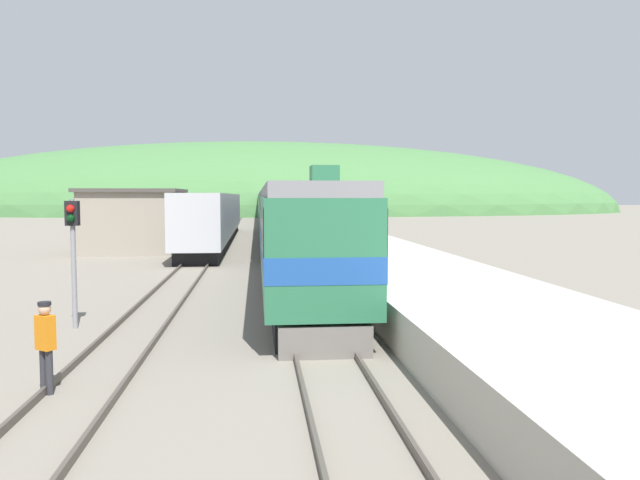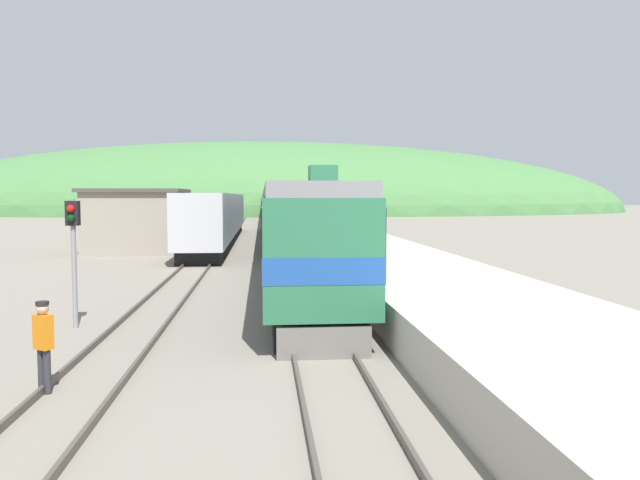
% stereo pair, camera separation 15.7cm
% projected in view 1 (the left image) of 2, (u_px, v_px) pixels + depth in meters
% --- Properties ---
extents(track_main, '(1.52, 180.00, 0.16)m').
position_uv_depth(track_main, '(272.00, 231.00, 66.85)').
color(track_main, '#4C443D').
rests_on(track_main, ground).
extents(track_siding, '(1.52, 180.00, 0.16)m').
position_uv_depth(track_siding, '(225.00, 231.00, 66.35)').
color(track_siding, '#4C443D').
rests_on(track_siding, ground).
extents(platform, '(5.71, 140.00, 1.14)m').
position_uv_depth(platform, '(338.00, 239.00, 47.42)').
color(platform, '#BCB5A5').
rests_on(platform, ground).
extents(distant_hills, '(173.05, 77.87, 32.69)m').
position_uv_depth(distant_hills, '(264.00, 212.00, 148.03)').
color(distant_hills, '#477A42').
rests_on(distant_hills, ground).
extents(station_shed, '(6.50, 7.19, 4.31)m').
position_uv_depth(station_shed, '(134.00, 220.00, 42.52)').
color(station_shed, gray).
rests_on(station_shed, ground).
extents(express_train_lead_car, '(2.91, 19.86, 4.55)m').
position_uv_depth(express_train_lead_car, '(299.00, 236.00, 24.04)').
color(express_train_lead_car, black).
rests_on(express_train_lead_car, ground).
extents(carriage_second, '(2.90, 19.34, 4.19)m').
position_uv_depth(carriage_second, '(279.00, 218.00, 44.60)').
color(carriage_second, black).
rests_on(carriage_second, ground).
extents(carriage_third, '(2.90, 19.34, 4.19)m').
position_uv_depth(carriage_third, '(272.00, 211.00, 64.67)').
color(carriage_third, black).
rests_on(carriage_third, ground).
extents(carriage_fourth, '(2.90, 19.34, 4.19)m').
position_uv_depth(carriage_fourth, '(269.00, 207.00, 84.74)').
color(carriage_fourth, black).
rests_on(carriage_fourth, ground).
extents(carriage_fifth, '(2.90, 19.34, 4.19)m').
position_uv_depth(carriage_fifth, '(266.00, 205.00, 104.81)').
color(carriage_fifth, black).
rests_on(carriage_fifth, ground).
extents(siding_train, '(2.90, 37.79, 4.00)m').
position_uv_depth(siding_train, '(216.00, 217.00, 51.73)').
color(siding_train, black).
rests_on(siding_train, ground).
extents(signal_post_siding, '(0.36, 0.42, 3.74)m').
position_uv_depth(signal_post_siding, '(73.00, 236.00, 17.85)').
color(signal_post_siding, gray).
rests_on(signal_post_siding, ground).
extents(track_worker, '(0.42, 0.39, 1.80)m').
position_uv_depth(track_worker, '(46.00, 341.00, 12.02)').
color(track_worker, '#2D2D33').
rests_on(track_worker, ground).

